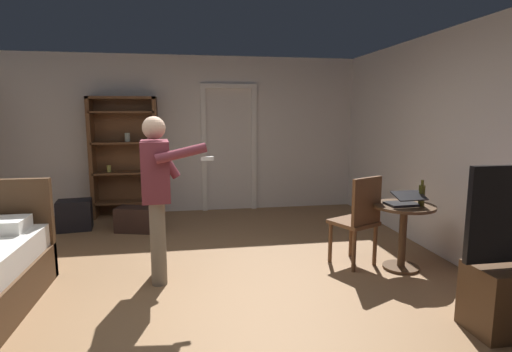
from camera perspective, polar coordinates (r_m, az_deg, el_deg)
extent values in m
plane|color=olive|center=(3.85, -9.74, -16.61)|extent=(7.29, 7.29, 0.00)
cube|color=silver|center=(6.86, -10.09, 5.77)|extent=(6.06, 0.12, 2.58)
cube|color=silver|center=(4.57, 30.31, 3.15)|extent=(0.12, 6.87, 2.58)
cube|color=white|center=(6.81, -7.40, 3.57)|extent=(0.08, 0.08, 2.05)
cube|color=white|center=(6.90, -0.31, 3.71)|extent=(0.08, 0.08, 2.05)
cube|color=white|center=(6.82, -3.93, 12.59)|extent=(0.93, 0.08, 0.08)
cube|color=brown|center=(6.79, -22.18, 2.35)|extent=(0.06, 0.32, 1.90)
cube|color=brown|center=(6.65, -13.92, 2.62)|extent=(0.06, 0.32, 1.90)
cube|color=brown|center=(6.67, -18.49, 10.47)|extent=(1.04, 0.32, 0.04)
cube|color=brown|center=(6.85, -17.92, 2.63)|extent=(1.04, 0.02, 1.90)
cube|color=brown|center=(6.81, -17.81, -3.48)|extent=(0.98, 0.32, 0.03)
cube|color=brown|center=(6.73, -18.00, 0.48)|extent=(0.98, 0.32, 0.03)
cylinder|color=#A3A24B|center=(6.76, -20.13, 0.99)|extent=(0.06, 0.06, 0.11)
cube|color=brown|center=(6.68, -18.20, 4.52)|extent=(0.98, 0.32, 0.03)
cylinder|color=#A6B2A2|center=(6.67, -17.77, 5.25)|extent=(0.08, 0.08, 0.14)
cube|color=brown|center=(6.67, -18.40, 8.60)|extent=(0.98, 0.32, 0.03)
cylinder|color=#4C331E|center=(4.59, 20.05, -8.31)|extent=(0.08, 0.08, 0.67)
cylinder|color=#4C331E|center=(4.69, 19.83, -12.05)|extent=(0.38, 0.38, 0.03)
cylinder|color=#4C331E|center=(4.50, 20.28, -4.05)|extent=(0.63, 0.63, 0.03)
cube|color=black|center=(4.48, 19.97, -3.73)|extent=(0.33, 0.24, 0.02)
cube|color=black|center=(4.36, 20.90, -2.62)|extent=(0.33, 0.21, 0.07)
cube|color=navy|center=(4.37, 20.86, -2.60)|extent=(0.30, 0.18, 0.06)
cylinder|color=#3E3C10|center=(4.48, 22.43, -2.60)|extent=(0.06, 0.06, 0.22)
cylinder|color=#3E3C10|center=(4.46, 22.53, -0.87)|extent=(0.03, 0.03, 0.05)
cylinder|color=brown|center=(4.85, 13.33, -8.46)|extent=(0.04, 0.04, 0.45)
cylinder|color=brown|center=(4.61, 10.49, -9.28)|extent=(0.04, 0.04, 0.45)
cylinder|color=brown|center=(4.64, 16.51, -9.37)|extent=(0.04, 0.04, 0.45)
cylinder|color=brown|center=(4.39, 13.72, -10.32)|extent=(0.04, 0.04, 0.45)
cube|color=brown|center=(4.55, 13.62, -6.41)|extent=(0.56, 0.56, 0.04)
cube|color=brown|center=(4.38, 15.43, -3.43)|extent=(0.40, 0.22, 0.50)
cylinder|color=gray|center=(4.28, -13.72, -8.26)|extent=(0.15, 0.15, 0.81)
cylinder|color=gray|center=(4.03, -13.69, -9.32)|extent=(0.15, 0.15, 0.81)
cube|color=brown|center=(4.00, -14.07, 0.76)|extent=(0.29, 0.48, 0.58)
sphere|color=#D8AD8C|center=(3.97, -14.30, 6.62)|extent=(0.22, 0.22, 0.22)
cylinder|color=brown|center=(4.24, -12.91, 2.65)|extent=(0.33, 0.11, 0.47)
cylinder|color=brown|center=(3.73, -10.58, 3.18)|extent=(0.48, 0.12, 0.19)
cube|color=white|center=(3.74, -6.95, 2.47)|extent=(0.12, 0.04, 0.04)
cube|color=black|center=(6.31, -24.32, -5.06)|extent=(0.50, 0.41, 0.43)
cube|color=black|center=(5.91, -16.22, -5.92)|extent=(0.68, 0.47, 0.35)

